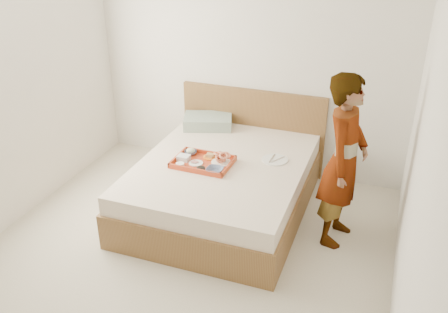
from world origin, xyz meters
TOP-DOWN VIEW (x-y plane):
  - ground at (0.00, 0.00)m, footprint 3.50×4.00m
  - wall_back at (0.00, 2.00)m, footprint 3.50×0.01m
  - wall_right at (1.75, 0.00)m, footprint 0.01×4.00m
  - bed at (0.07, 1.00)m, footprint 1.65×2.00m
  - headboard at (0.07, 1.97)m, footprint 1.65×0.06m
  - pillow at (-0.39, 1.76)m, footprint 0.61×0.51m
  - tray at (-0.10, 0.90)m, footprint 0.56×0.41m
  - prawn_plate at (0.07, 0.96)m, footprint 0.19×0.19m
  - navy_bowl_big at (0.08, 0.77)m, footprint 0.16×0.16m
  - sauce_dish at (-0.06, 0.75)m, footprint 0.08×0.08m
  - meat_plate at (-0.15, 0.86)m, footprint 0.14×0.14m
  - bread_plate at (-0.07, 1.02)m, footprint 0.14×0.14m
  - salad_bowl at (-0.28, 1.03)m, footprint 0.12×0.12m
  - plastic_tub at (-0.29, 0.89)m, footprint 0.12×0.10m
  - cheese_round at (-0.28, 0.77)m, footprint 0.08×0.08m
  - dinner_plate at (0.53, 1.22)m, footprint 0.32×0.32m
  - person at (1.21, 0.92)m, footprint 0.46×0.62m

SIDE VIEW (x-z plane):
  - ground at x=0.00m, z-range -0.01..0.01m
  - bed at x=0.07m, z-range 0.00..0.53m
  - headboard at x=0.07m, z-range 0.00..0.95m
  - dinner_plate at x=0.53m, z-range 0.53..0.54m
  - meat_plate at x=-0.15m, z-range 0.55..0.56m
  - bread_plate at x=-0.07m, z-range 0.55..0.56m
  - prawn_plate at x=0.07m, z-range 0.55..0.56m
  - tray at x=-0.10m, z-range 0.53..0.58m
  - cheese_round at x=-0.28m, z-range 0.55..0.57m
  - sauce_dish at x=-0.06m, z-range 0.55..0.58m
  - salad_bowl at x=-0.28m, z-range 0.55..0.58m
  - navy_bowl_big at x=0.08m, z-range 0.55..0.58m
  - plastic_tub at x=-0.29m, z-range 0.55..0.60m
  - pillow at x=-0.39m, z-range 0.53..0.66m
  - person at x=1.21m, z-range 0.00..1.57m
  - wall_back at x=0.00m, z-range 0.00..2.60m
  - wall_right at x=1.75m, z-range 0.00..2.60m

